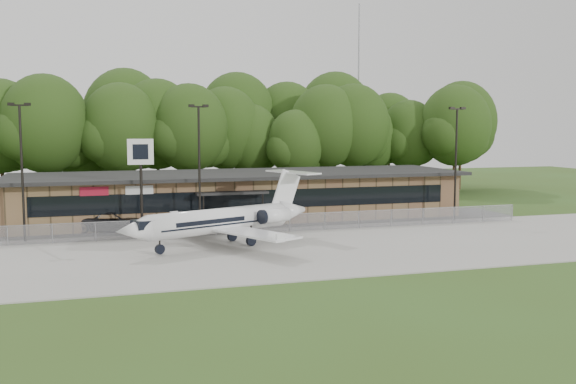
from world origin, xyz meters
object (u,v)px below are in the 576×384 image
object	(u,v)px
suv	(115,221)
business_jet	(225,221)
pole_sign	(141,162)
terminal	(241,195)

from	to	relation	value
suv	business_jet	bearing A→B (deg)	-118.45
business_jet	suv	bearing A→B (deg)	106.80
business_jet	suv	distance (m)	11.62
suv	pole_sign	world-z (taller)	pole_sign
terminal	business_jet	xyz separation A→B (m)	(-4.20, -13.54, -0.30)
terminal	pole_sign	size ratio (longest dim) A/B	5.42
business_jet	terminal	bearing A→B (deg)	50.82
business_jet	pole_sign	xyz separation A→B (m)	(-5.29, 6.40, 3.91)
terminal	pole_sign	xyz separation A→B (m)	(-9.49, -7.14, 3.61)
terminal	business_jet	size ratio (longest dim) A/B	2.68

